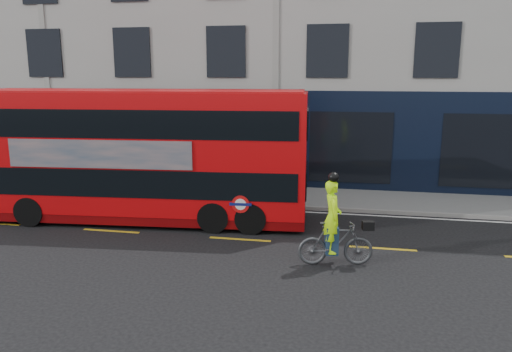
# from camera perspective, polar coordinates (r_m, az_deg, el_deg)

# --- Properties ---
(ground) EXTENTS (120.00, 120.00, 0.00)m
(ground) POSITION_cam_1_polar(r_m,az_deg,el_deg) (13.11, -3.31, -9.35)
(ground) COLOR black
(ground) RESTS_ON ground
(pavement) EXTENTS (60.00, 3.00, 0.12)m
(pavement) POSITION_cam_1_polar(r_m,az_deg,el_deg) (19.17, 1.46, -2.26)
(pavement) COLOR gray
(pavement) RESTS_ON ground
(kerb) EXTENTS (60.00, 0.12, 0.13)m
(kerb) POSITION_cam_1_polar(r_m,az_deg,el_deg) (17.74, 0.66, -3.41)
(kerb) COLOR gray
(kerb) RESTS_ON ground
(building_terrace) EXTENTS (50.00, 10.07, 15.00)m
(building_terrace) POSITION_cam_1_polar(r_m,az_deg,el_deg) (25.12, 4.12, 18.15)
(building_terrace) COLOR #A3A19A
(building_terrace) RESTS_ON ground
(road_edge_line) EXTENTS (58.00, 0.10, 0.01)m
(road_edge_line) POSITION_cam_1_polar(r_m,az_deg,el_deg) (17.47, 0.48, -3.86)
(road_edge_line) COLOR silver
(road_edge_line) RESTS_ON ground
(lane_dashes) EXTENTS (58.00, 0.12, 0.01)m
(lane_dashes) POSITION_cam_1_polar(r_m,az_deg,el_deg) (14.48, -1.84, -7.23)
(lane_dashes) COLOR gold
(lane_dashes) RESTS_ON ground
(bus) EXTENTS (10.52, 3.17, 4.18)m
(bus) POSITION_cam_1_polar(r_m,az_deg,el_deg) (16.23, -12.62, 2.37)
(bus) COLOR red
(bus) RESTS_ON ground
(cyclist) EXTENTS (1.93, 0.86, 2.37)m
(cyclist) POSITION_cam_1_polar(r_m,az_deg,el_deg) (12.55, 8.98, -6.62)
(cyclist) COLOR #47494C
(cyclist) RESTS_ON ground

